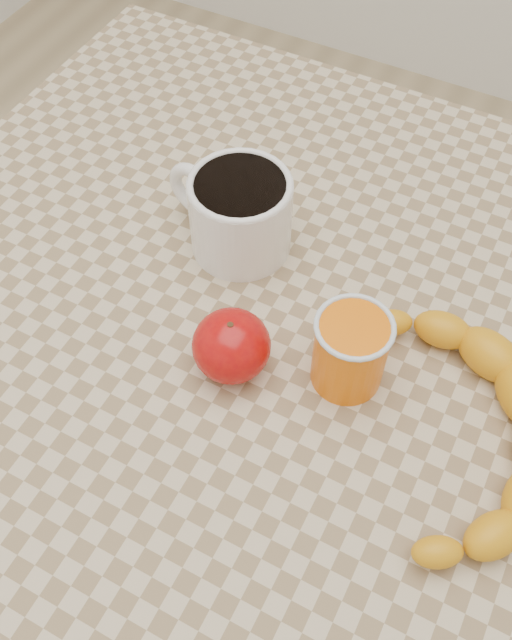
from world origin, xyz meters
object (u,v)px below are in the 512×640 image
at_px(apple, 231,346).
at_px(coffee_mug, 238,211).
at_px(table, 256,381).
at_px(orange_juice_glass, 350,351).
at_px(banana, 466,428).

bearing_deg(apple, coffee_mug, 115.94).
height_order(table, orange_juice_glass, orange_juice_glass).
bearing_deg(orange_juice_glass, table, 177.37).
bearing_deg(table, apple, -93.46).
bearing_deg(orange_juice_glass, banana, -7.16).
distance_m(table, banana, 0.23).
xyz_separation_m(table, banana, (0.20, -0.02, 0.11)).
xyz_separation_m(coffee_mug, banana, (0.26, -0.11, -0.02)).
xyz_separation_m(orange_juice_glass, apple, (-0.09, -0.04, -0.01)).
xyz_separation_m(table, orange_juice_glass, (0.09, -0.00, 0.13)).
bearing_deg(orange_juice_glass, apple, -158.59).
height_order(table, coffee_mug, coffee_mug).
distance_m(table, coffee_mug, 0.17).
distance_m(coffee_mug, orange_juice_glass, 0.18).
bearing_deg(apple, table, 86.54).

